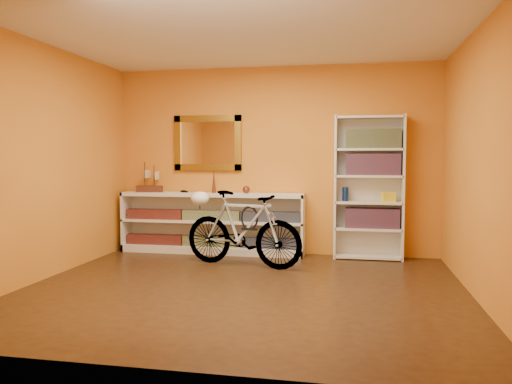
% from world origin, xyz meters
% --- Properties ---
extents(floor, '(4.50, 4.00, 0.01)m').
position_xyz_m(floor, '(0.00, 0.00, -0.01)').
color(floor, black).
rests_on(floor, ground).
extents(ceiling, '(4.50, 4.00, 0.01)m').
position_xyz_m(ceiling, '(0.00, 0.00, 2.60)').
color(ceiling, silver).
rests_on(ceiling, ground).
extents(back_wall, '(4.50, 0.01, 2.60)m').
position_xyz_m(back_wall, '(0.00, 2.00, 1.30)').
color(back_wall, orange).
rests_on(back_wall, ground).
extents(left_wall, '(0.01, 4.00, 2.60)m').
position_xyz_m(left_wall, '(-2.25, 0.00, 1.30)').
color(left_wall, orange).
rests_on(left_wall, ground).
extents(right_wall, '(0.01, 4.00, 2.60)m').
position_xyz_m(right_wall, '(2.25, 0.00, 1.30)').
color(right_wall, orange).
rests_on(right_wall, ground).
extents(gilt_mirror, '(0.98, 0.06, 0.78)m').
position_xyz_m(gilt_mirror, '(-0.95, 1.97, 1.55)').
color(gilt_mirror, olive).
rests_on(gilt_mirror, back_wall).
extents(wall_socket, '(0.09, 0.02, 0.09)m').
position_xyz_m(wall_socket, '(0.90, 1.99, 0.25)').
color(wall_socket, silver).
rests_on(wall_socket, back_wall).
extents(console_unit, '(2.60, 0.35, 0.85)m').
position_xyz_m(console_unit, '(-0.85, 1.81, 0.42)').
color(console_unit, silver).
rests_on(console_unit, floor).
extents(cd_row_lower, '(2.50, 0.13, 0.14)m').
position_xyz_m(cd_row_lower, '(-0.85, 1.79, 0.17)').
color(cd_row_lower, black).
rests_on(cd_row_lower, console_unit).
extents(cd_row_upper, '(2.50, 0.13, 0.14)m').
position_xyz_m(cd_row_upper, '(-0.85, 1.79, 0.54)').
color(cd_row_upper, navy).
rests_on(cd_row_upper, console_unit).
extents(model_ship, '(0.37, 0.18, 0.43)m').
position_xyz_m(model_ship, '(-1.77, 1.81, 1.06)').
color(model_ship, '#3F1C11').
rests_on(model_ship, console_unit).
extents(toy_car, '(0.00, 0.00, 0.00)m').
position_xyz_m(toy_car, '(-1.25, 1.81, 0.85)').
color(toy_car, black).
rests_on(toy_car, console_unit).
extents(bronze_ornament, '(0.06, 0.06, 0.35)m').
position_xyz_m(bronze_ornament, '(-0.82, 1.81, 1.02)').
color(bronze_ornament, brown).
rests_on(bronze_ornament, console_unit).
extents(decorative_orb, '(0.10, 0.10, 0.10)m').
position_xyz_m(decorative_orb, '(-0.36, 1.81, 0.90)').
color(decorative_orb, brown).
rests_on(decorative_orb, console_unit).
extents(bookcase, '(0.90, 0.30, 1.90)m').
position_xyz_m(bookcase, '(1.30, 1.84, 0.95)').
color(bookcase, silver).
rests_on(bookcase, floor).
extents(book_row_a, '(0.70, 0.22, 0.26)m').
position_xyz_m(book_row_a, '(1.35, 1.84, 0.55)').
color(book_row_a, maroon).
rests_on(book_row_a, bookcase).
extents(book_row_b, '(0.70, 0.22, 0.28)m').
position_xyz_m(book_row_b, '(1.35, 1.84, 1.25)').
color(book_row_b, maroon).
rests_on(book_row_b, bookcase).
extents(book_row_c, '(0.70, 0.22, 0.25)m').
position_xyz_m(book_row_c, '(1.35, 1.84, 1.59)').
color(book_row_c, '#163950').
rests_on(book_row_c, bookcase).
extents(travel_mug, '(0.08, 0.08, 0.19)m').
position_xyz_m(travel_mug, '(0.99, 1.82, 0.86)').
color(travel_mug, '#163897').
rests_on(travel_mug, bookcase).
extents(red_tin, '(0.16, 0.16, 0.19)m').
position_xyz_m(red_tin, '(1.10, 1.87, 1.56)').
color(red_tin, maroon).
rests_on(red_tin, bookcase).
extents(yellow_bag, '(0.19, 0.16, 0.13)m').
position_xyz_m(yellow_bag, '(1.55, 1.80, 0.83)').
color(yellow_bag, yellow).
rests_on(yellow_bag, bookcase).
extents(bicycle, '(0.77, 1.64, 0.93)m').
position_xyz_m(bicycle, '(-0.24, 1.05, 0.47)').
color(bicycle, silver).
rests_on(bicycle, floor).
extents(helmet, '(0.24, 0.23, 0.18)m').
position_xyz_m(helmet, '(-0.83, 1.19, 0.82)').
color(helmet, white).
rests_on(helmet, bicycle).
extents(u_lock, '(0.22, 0.02, 0.22)m').
position_xyz_m(u_lock, '(-0.15, 1.03, 0.61)').
color(u_lock, black).
rests_on(u_lock, bicycle).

